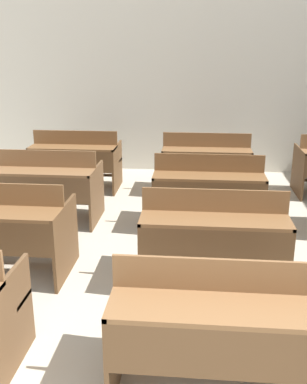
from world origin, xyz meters
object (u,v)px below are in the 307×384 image
Objects in this scene: bench_front_center at (218,324)px; bench_third_center at (208,190)px; bench_second_center at (213,236)px; bench_third_left at (45,185)px; bench_back_center at (206,162)px; bench_back_left at (76,159)px.

bench_third_center is (0.00, 2.64, 0.00)m from bench_front_center.
bench_front_center is at bearing -90.75° from bench_second_center.
bench_second_center is 1.00× the size of bench_third_left.
bench_front_center is 3.29m from bench_third_left.
bench_front_center is 1.00× the size of bench_back_center.
bench_third_left is 1.00× the size of bench_back_center.
bench_front_center and bench_third_center have the same top height.
bench_second_center is 1.00× the size of bench_third_center.
bench_second_center is 2.67m from bench_back_center.
bench_third_left is at bearing -145.68° from bench_back_center.
bench_second_center is 1.32m from bench_third_center.
bench_front_center is 1.00× the size of bench_second_center.
bench_back_center is at bearing 89.95° from bench_third_center.
bench_third_center and bench_back_left have the same top height.
bench_back_left is (-1.91, 2.67, 0.00)m from bench_second_center.
bench_front_center is 1.32m from bench_second_center.
bench_second_center is at bearing -35.00° from bench_third_left.
bench_third_center is at bearing -0.96° from bench_third_left.
bench_third_center is at bearing 89.95° from bench_front_center.
bench_second_center is (0.02, 1.32, 0.00)m from bench_front_center.
bench_front_center is 1.00× the size of bench_third_center.
bench_back_center is (0.00, 1.34, 0.00)m from bench_third_center.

